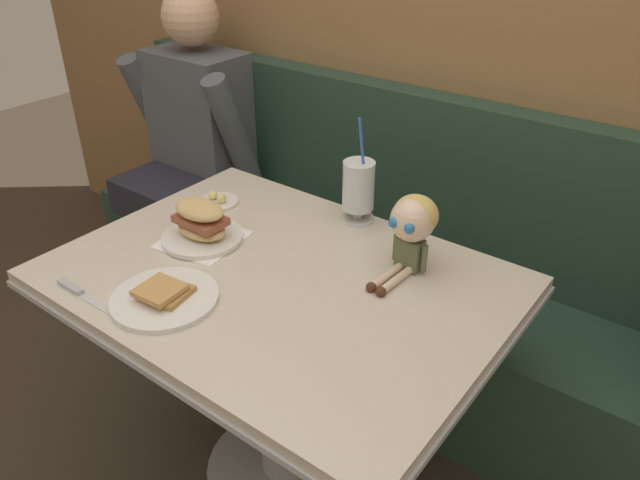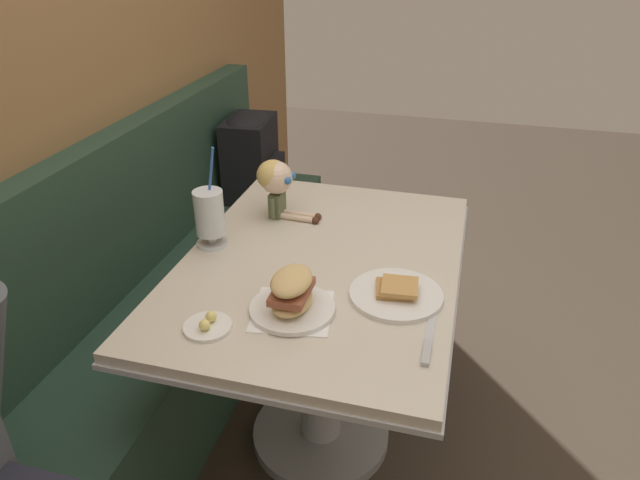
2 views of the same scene
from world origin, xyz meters
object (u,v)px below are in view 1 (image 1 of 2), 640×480
at_px(butter_knife, 79,292).
at_px(diner_patron, 194,128).
at_px(butter_saucer, 218,201).
at_px(seated_doll, 412,224).
at_px(milkshake_glass, 357,188).
at_px(sandwich_plate, 201,225).
at_px(toast_plate, 165,297).

height_order(butter_knife, diner_patron, diner_patron).
height_order(butter_saucer, seated_doll, seated_doll).
bearing_deg(seated_doll, butter_knife, -134.92).
height_order(milkshake_glass, sandwich_plate, milkshake_glass).
bearing_deg(butter_knife, sandwich_plate, 82.03).
distance_m(toast_plate, milkshake_glass, 0.61).
bearing_deg(seated_doll, diner_patron, 162.89).
distance_m(butter_knife, seated_doll, 0.81).
relative_size(sandwich_plate, diner_patron, 0.28).
relative_size(seated_doll, diner_patron, 0.27).
bearing_deg(sandwich_plate, milkshake_glass, 52.34).
relative_size(toast_plate, seated_doll, 1.13).
relative_size(milkshake_glass, seated_doll, 1.43).
xyz_separation_m(milkshake_glass, butter_knife, (-0.32, -0.70, -0.10)).
xyz_separation_m(toast_plate, sandwich_plate, (-0.14, 0.25, 0.03)).
bearing_deg(milkshake_glass, sandwich_plate, -127.66).
height_order(sandwich_plate, butter_knife, sandwich_plate).
bearing_deg(butter_knife, diner_patron, 123.35).
bearing_deg(toast_plate, sandwich_plate, 118.72).
distance_m(milkshake_glass, seated_doll, 0.28).
relative_size(milkshake_glass, diner_patron, 0.39).
bearing_deg(butter_saucer, sandwich_plate, -55.70).
distance_m(sandwich_plate, butter_knife, 0.36).
distance_m(sandwich_plate, diner_patron, 0.88).
xyz_separation_m(butter_saucer, butter_knife, (0.07, -0.53, -0.00)).
height_order(milkshake_glass, butter_knife, milkshake_glass).
relative_size(toast_plate, butter_knife, 1.06).
height_order(butter_knife, seated_doll, seated_doll).
distance_m(toast_plate, seated_doll, 0.61).
bearing_deg(butter_saucer, butter_knife, -82.13).
bearing_deg(diner_patron, toast_plate, -46.04).
bearing_deg(diner_patron, butter_saucer, -36.53).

